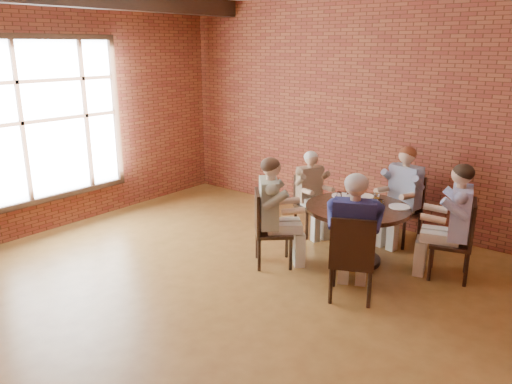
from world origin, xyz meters
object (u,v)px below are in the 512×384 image
Objects in this scene: diner_c at (311,194)px; chair_e at (352,256)px; diner_a at (453,222)px; diner_e at (353,237)px; diner_b at (402,196)px; smartphone at (370,216)px; chair_b at (405,206)px; chair_d at (266,226)px; dining_table at (357,223)px; chair_a at (460,237)px; chair_c at (308,201)px; diner_d at (274,212)px.

diner_c reaches higher than chair_e.
diner_a is 1.35m from diner_e.
chair_e is (0.28, -1.94, -0.15)m from diner_b.
chair_b is at bearing 81.33° from smartphone.
chair_d is (-1.03, -1.84, 0.00)m from chair_b.
dining_table is 1.35× the size of chair_d.
diner_b reaches higher than dining_table.
diner_c is (-2.05, 0.16, -0.08)m from diner_a.
diner_b reaches higher than chair_a.
chair_a is 1.43m from diner_e.
diner_a is 1.13m from diner_b.
chair_c is at bearing 154.68° from dining_table.
diner_b reaches higher than chair_b.
diner_a reaches higher than chair_e.
diner_e is at bearing -45.63° from diner_a.
diner_b is (0.17, 0.98, 0.15)m from dining_table.
smartphone is (0.30, -0.28, 0.23)m from dining_table.
diner_a is at bearing -69.74° from chair_c.
diner_c is at bearing -32.63° from diner_d.
smartphone is (-0.77, -0.58, 0.06)m from diner_a.
diner_d is 10.92× the size of smartphone.
chair_d reaches higher than dining_table.
diner_c is (-0.98, 0.46, 0.09)m from dining_table.
diner_c is at bearing 154.68° from dining_table.
diner_d is 0.98× the size of diner_e.
smartphone is at bearing -110.50° from diner_d.
chair_c is 0.90× the size of chair_e.
chair_d is 0.19m from diner_d.
dining_table is 1.47× the size of chair_c.
chair_c is (-1.21, -0.49, -0.20)m from diner_b.
chair_e is at bearing -45.11° from chair_a.
chair_a is at bearing -144.17° from chair_e.
chair_c is at bearing -110.10° from chair_a.
smartphone is at bearing -75.30° from chair_b.
diner_c is 0.89× the size of diner_d.
chair_a is 1.08m from smartphone.
diner_a is at bearing -144.69° from diner_e.
diner_d is at bearing -142.20° from chair_c.
chair_c is at bearing -68.21° from diner_e.
diner_d is at bearing -108.62° from chair_b.
diner_e is at bearing -108.59° from diner_c.
smartphone is at bearing -109.02° from chair_d.
chair_c is (-2.12, 0.19, -0.21)m from diner_a.
dining_table is at bearing -90.00° from chair_c.
diner_c is 2.01m from chair_e.
diner_a is 2.06m from diner_c.
diner_d is at bearing -109.47° from diner_b.
chair_d is at bearing -76.59° from diner_a.
diner_a is 0.98× the size of diner_e.
dining_table is 1.08m from chair_b.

